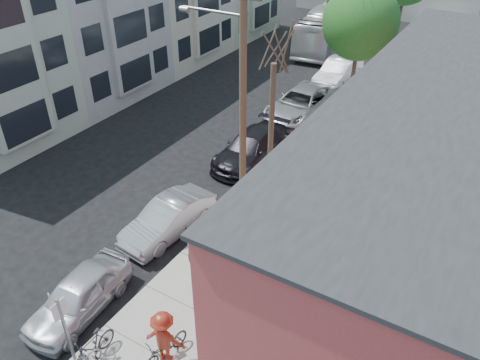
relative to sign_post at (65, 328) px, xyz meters
The scene contains 24 objects.
ground 6.25m from the sign_post, 113.15° to the left, with size 120.00×120.00×0.00m, color black.
sidewalk 16.70m from the sign_post, 83.43° to the left, with size 4.50×58.00×0.15m, color gray.
cafe_building 12.50m from the sign_post, 57.68° to the left, with size 6.60×20.20×6.61m.
apartment_row 24.27m from the sign_post, 126.07° to the left, with size 6.30×32.00×9.00m.
sign_post is the anchor object (origin of this frame).
parking_meter_near 5.76m from the sign_post, 91.01° to the left, with size 0.14×0.14×1.24m.
parking_meter_far 13.94m from the sign_post, 90.41° to the left, with size 0.14×0.14×1.24m.
utility_pole_near 10.05m from the sign_post, 89.75° to the left, with size 3.57×0.28×10.00m.
utility_pole_far 27.43m from the sign_post, 89.79° to the left, with size 1.80×0.28×10.00m.
tree_bare 11.25m from the sign_post, 87.69° to the left, with size 0.24×0.24×5.85m.
tree_leafy_mid 22.14m from the sign_post, 88.82° to the left, with size 4.33×4.33×7.19m.
patio_chair_a 4.69m from the sign_post, 37.42° to the left, with size 0.50×0.50×0.88m, color #113D18, non-canonical shape.
patio_chair_b 5.31m from the sign_post, 45.68° to the left, with size 0.50×0.50×0.88m, color #113D18, non-canonical shape.
patron_grey 5.71m from the sign_post, 50.73° to the left, with size 0.57×0.37×1.55m, color gray.
patron_green 6.89m from the sign_post, 63.47° to the left, with size 0.92×0.71×1.88m, color #317B4E.
cyclist 2.73m from the sign_post, 36.72° to the left, with size 1.21×0.69×1.87m, color maroon.
cyclist_bike 2.90m from the sign_post, 36.72° to the left, with size 0.60×1.72×0.90m, color black.
parked_bike_a 1.28m from the sign_post, 54.35° to the left, with size 0.49×1.72×1.03m, color black.
car_0 2.53m from the sign_post, 133.19° to the left, with size 1.64×4.09×1.39m, color #B5B6BE.
car_1 6.64m from the sign_post, 103.69° to the left, with size 1.51×4.34×1.43m, color #A9A9B0.
car_2 13.11m from the sign_post, 96.81° to the left, with size 2.10×5.16×1.50m, color black.
car_3 19.11m from the sign_post, 94.66° to the left, with size 2.73×5.93×1.65m, color gray.
car_4 25.08m from the sign_post, 93.55° to the left, with size 1.77×5.07×1.67m, color silver.
bus 33.09m from the sign_post, 99.25° to the left, with size 2.69×11.50×3.20m, color silver.
Camera 1 is at (10.81, -10.28, 12.27)m, focal length 35.00 mm.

